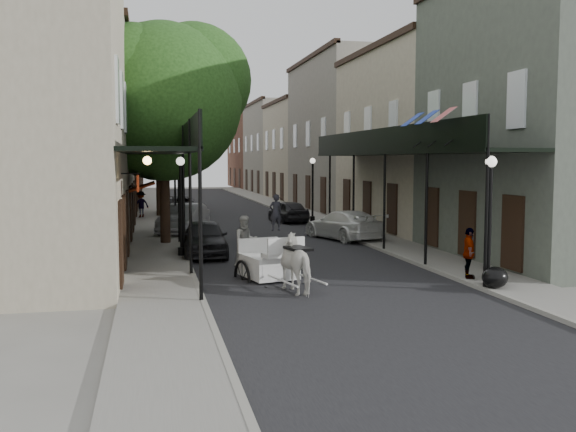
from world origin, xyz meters
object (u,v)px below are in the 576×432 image
car_left_far (181,205)px  car_right_near (343,225)px  car_right_far (288,211)px  car_left_mid (184,219)px  lamppost_right_far (313,189)px  horse (300,264)px  pedestrian_sidewalk_right (469,253)px  pedestrian_sidewalk_left (141,204)px  car_left_near (205,238)px  lamppost_right_near (490,219)px  lamppost_left (181,204)px  tree_near (173,96)px  pedestrian_walking (246,241)px  carriage (264,244)px  tree_far (164,127)px

car_left_far → car_right_near: 16.54m
car_right_far → car_left_mid: bearing=30.1°
lamppost_right_far → horse: bearing=-105.5°
horse → pedestrian_sidewalk_right: bearing=169.9°
pedestrian_sidewalk_left → car_right_far: 9.46m
horse → car_left_near: 7.74m
pedestrian_sidewalk_left → car_left_mid: (2.19, -8.84, -0.19)m
horse → car_left_far: (-1.99, 26.33, -0.14)m
car_left_near → car_left_far: 18.87m
lamppost_right_near → lamppost_left: 11.46m
tree_near → horse: 12.90m
lamppost_left → lamppost_right_far: 14.53m
tree_near → car_left_mid: 6.92m
pedestrian_walking → car_right_far: (4.85, 15.35, -0.24)m
lamppost_left → carriage: (2.35, -4.54, -1.00)m
pedestrian_sidewalk_left → car_right_near: bearing=98.8°
carriage → pedestrian_walking: carriage is taller
tree_near → lamppost_left: 6.10m
car_right_near → lamppost_right_near: bearing=75.8°
lamppost_left → car_left_near: bearing=27.3°
pedestrian_walking → tree_far: bearing=92.0°
tree_far → car_right_far: bearing=-36.1°
car_left_mid → horse: bearing=-62.2°
lamppost_left → car_left_far: 19.41m
tree_near → pedestrian_sidewalk_left: (-1.59, 12.66, -5.54)m
horse → pedestrian_walking: bearing=-93.3°
carriage → pedestrian_walking: (-0.25, 2.19, -0.16)m
tree_far → horse: size_ratio=4.48×
horse → car_right_far: horse is taller
horse → car_left_near: size_ratio=0.46×
tree_far → car_left_far: 5.41m
lamppost_right_far → car_left_near: bearing=-122.3°
lamppost_right_near → lamppost_right_far: bearing=90.0°
tree_far → horse: (3.08, -25.18, -5.03)m
horse → car_left_mid: bearing=-94.3°
car_left_near → car_left_far: size_ratio=0.86×
car_left_far → car_left_mid: bearing=-106.1°
carriage → car_left_mid: bearing=84.9°
lamppost_left → pedestrian_sidewalk_right: lamppost_left is taller
car_left_near → carriage: bearing=-71.7°
tree_near → car_left_near: 6.94m
car_left_mid → car_left_near: bearing=-68.4°
car_right_near → horse: bearing=50.5°
tree_far → tree_near: bearing=-89.8°
lamppost_right_far → car_left_near: 13.71m
lamppost_right_far → car_left_far: lamppost_right_far is taller
lamppost_right_far → pedestrian_sidewalk_right: lamppost_right_far is taller
pedestrian_walking → car_left_far: pedestrian_walking is taller
car_left_far → car_right_near: (6.75, -15.10, 0.02)m
lamppost_right_near → lamppost_left: bearing=135.7°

